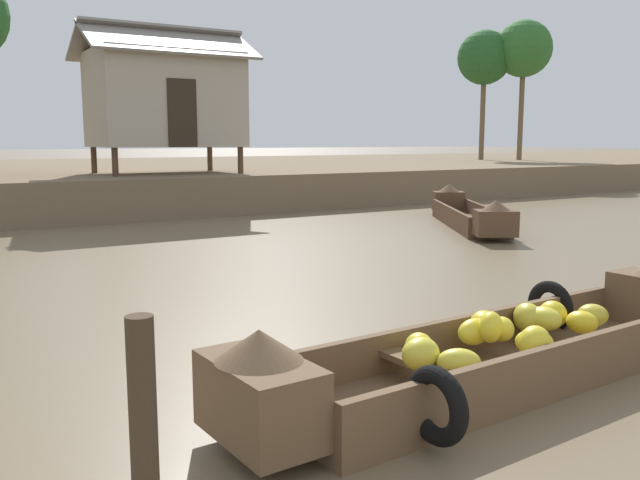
# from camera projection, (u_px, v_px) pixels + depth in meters

# --- Properties ---
(ground_plane) EXTENTS (300.00, 300.00, 0.00)m
(ground_plane) POSITION_uv_depth(u_px,v_px,m) (169.00, 271.00, 10.24)
(ground_plane) COLOR #726047
(riverbank_strip) EXTENTS (160.00, 20.00, 1.05)m
(riverbank_strip) POSITION_uv_depth(u_px,v_px,m) (16.00, 181.00, 23.89)
(riverbank_strip) COLOR #756047
(riverbank_strip) RESTS_ON ground
(banana_boat) EXTENTS (5.23, 1.88, 0.82)m
(banana_boat) POSITION_uv_depth(u_px,v_px,m) (507.00, 347.00, 5.54)
(banana_boat) COLOR brown
(banana_boat) RESTS_ON ground
(fishing_skiff_distant) EXTENTS (3.48, 4.98, 0.83)m
(fishing_skiff_distant) POSITION_uv_depth(u_px,v_px,m) (468.00, 215.00, 15.51)
(fishing_skiff_distant) COLOR brown
(fishing_skiff_distant) RESTS_ON ground
(stilt_house_right) EXTENTS (4.65, 3.15, 4.11)m
(stilt_house_right) POSITION_uv_depth(u_px,v_px,m) (165.00, 98.00, 18.90)
(stilt_house_right) COLOR #4C3826
(stilt_house_right) RESTS_ON riverbank_strip
(palm_tree_near) EXTENTS (2.55, 2.55, 6.11)m
(palm_tree_near) POSITION_uv_depth(u_px,v_px,m) (484.00, 58.00, 31.85)
(palm_tree_near) COLOR brown
(palm_tree_near) RESTS_ON riverbank_strip
(palm_tree_mid) EXTENTS (2.64, 2.64, 6.51)m
(palm_tree_mid) POSITION_uv_depth(u_px,v_px,m) (524.00, 50.00, 31.42)
(palm_tree_mid) COLOR brown
(palm_tree_mid) RESTS_ON riverbank_strip
(mooring_post) EXTENTS (0.14, 0.14, 1.14)m
(mooring_post) POSITION_uv_depth(u_px,v_px,m) (143.00, 428.00, 3.32)
(mooring_post) COLOR #423323
(mooring_post) RESTS_ON ground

